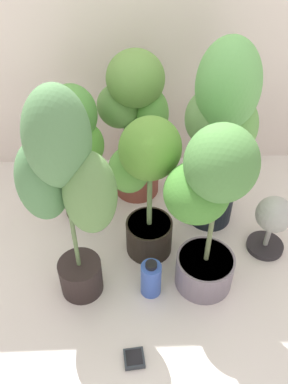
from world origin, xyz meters
TOP-DOWN VIEW (x-y plane):
  - ground_plane at (0.00, 0.00)m, footprint 8.00×8.00m
  - potted_plant_back_center at (-0.03, 0.56)m, footprint 0.40×0.33m
  - potted_plant_center at (0.00, 0.14)m, footprint 0.34×0.29m
  - potted_plant_front_right at (0.24, -0.07)m, footprint 0.41×0.37m
  - potted_plant_back_left at (-0.32, 0.40)m, footprint 0.37×0.33m
  - potted_plant_front_left at (-0.29, -0.09)m, footprint 0.44×0.32m
  - potted_plant_back_right at (0.35, 0.33)m, footprint 0.36×0.34m
  - hygrometer_box at (-0.06, -0.44)m, footprint 0.09×0.09m
  - floor_fan at (0.60, 0.11)m, footprint 0.23×0.23m
  - nutrient_bottle at (0.02, -0.12)m, footprint 0.09×0.09m

SIDE VIEW (x-z plane):
  - ground_plane at x=0.00m, z-range 0.00..0.00m
  - hygrometer_box at x=-0.06m, z-range 0.00..0.03m
  - nutrient_bottle at x=0.02m, z-range -0.01..0.19m
  - floor_fan at x=0.60m, z-range 0.04..0.36m
  - potted_plant_center at x=0.00m, z-range 0.06..0.81m
  - potted_plant_back_left at x=-0.32m, z-range 0.08..0.82m
  - potted_plant_back_center at x=-0.03m, z-range 0.08..0.90m
  - potted_plant_front_right at x=0.24m, z-range 0.07..0.92m
  - potted_plant_back_right at x=0.35m, z-range 0.09..1.07m
  - potted_plant_front_left at x=-0.29m, z-range 0.12..1.13m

